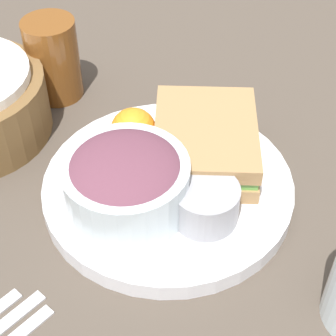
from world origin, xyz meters
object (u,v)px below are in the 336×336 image
at_px(plate, 168,188).
at_px(dressing_cup, 206,203).
at_px(sandwich, 205,141).
at_px(drink_glass, 53,59).
at_px(salad_bowl, 126,180).

bearing_deg(plate, dressing_cup, -117.71).
relative_size(plate, sandwich, 1.57).
distance_m(plate, drink_glass, 0.24).
distance_m(plate, dressing_cup, 0.07).
height_order(plate, sandwich, sandwich).
relative_size(sandwich, salad_bowl, 1.35).
bearing_deg(salad_bowl, plate, -25.95).
relative_size(plate, dressing_cup, 4.04).
xyz_separation_m(plate, salad_bowl, (-0.05, 0.02, 0.05)).
xyz_separation_m(sandwich, dressing_cup, (-0.08, -0.04, -0.00)).
height_order(sandwich, salad_bowl, salad_bowl).
distance_m(sandwich, drink_glass, 0.24).
xyz_separation_m(salad_bowl, dressing_cup, (0.02, -0.08, -0.02)).
xyz_separation_m(sandwich, drink_glass, (0.05, 0.23, 0.01)).
bearing_deg(plate, drink_glass, 64.27).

